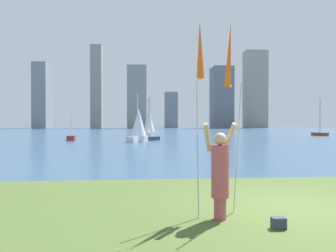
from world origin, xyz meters
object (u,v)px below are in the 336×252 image
object	(u,v)px
person	(220,172)
bag	(279,223)
sailboat_2	(71,138)
sailboat_0	(149,123)
sailboat_3	(320,134)
kite_flag_left	(200,54)
sailboat_1	(151,138)
sailboat_5	(138,125)
kite_flag_right	(229,59)

from	to	relation	value
person	bag	world-z (taller)	person
person	sailboat_2	distance (m)	30.79
bag	sailboat_0	distance (m)	38.20
sailboat_3	sailboat_0	bearing A→B (deg)	-178.26
sailboat_2	sailboat_3	bearing A→B (deg)	14.70
kite_flag_left	sailboat_0	bearing A→B (deg)	90.50
kite_flag_left	sailboat_3	world-z (taller)	sailboat_3
sailboat_1	sailboat_5	distance (m)	3.20
bag	sailboat_5	bearing A→B (deg)	96.56
person	sailboat_1	size ratio (longest dim) A/B	0.39
person	kite_flag_right	xyz separation A→B (m)	(0.43, 0.85, 2.53)
kite_flag_right	bag	world-z (taller)	kite_flag_right
person	kite_flag_right	distance (m)	2.70
kite_flag_right	sailboat_1	distance (m)	27.77
person	kite_flag_left	distance (m)	2.46
sailboat_1	sailboat_0	bearing A→B (deg)	90.29
sailboat_5	sailboat_2	bearing A→B (deg)	155.89
sailboat_1	sailboat_5	bearing A→B (deg)	-118.52
person	kite_flag_right	bearing A→B (deg)	56.93
sailboat_1	sailboat_3	bearing A→B (deg)	21.18
sailboat_3	sailboat_5	bearing A→B (deg)	-155.22
sailboat_0	kite_flag_left	bearing A→B (deg)	-89.50
kite_flag_left	sailboat_5	bearing A→B (deg)	93.64
sailboat_2	sailboat_3	distance (m)	35.39
sailboat_0	sailboat_2	xyz separation A→B (m)	(-8.83, -8.20, -1.62)
kite_flag_right	sailboat_3	world-z (taller)	sailboat_3
person	kite_flag_left	world-z (taller)	kite_flag_left
kite_flag_left	sailboat_0	distance (m)	37.54
sailboat_3	person	bearing A→B (deg)	-122.80
kite_flag_left	kite_flag_right	xyz separation A→B (m)	(0.87, 0.90, 0.11)
bag	sailboat_0	size ratio (longest dim) A/B	0.05
kite_flag_right	sailboat_3	bearing A→B (deg)	57.08
kite_flag_left	sailboat_0	xyz separation A→B (m)	(-0.33, 37.51, -1.50)
sailboat_0	sailboat_1	size ratio (longest dim) A/B	1.06
person	sailboat_1	xyz separation A→B (m)	(-0.72, 28.40, -0.71)
sailboat_3	bag	bearing A→B (deg)	-121.32
kite_flag_right	sailboat_0	distance (m)	36.66
sailboat_0	sailboat_5	bearing A→B (deg)	-96.51
sailboat_5	bag	bearing A→B (deg)	-83.44
sailboat_3	sailboat_5	distance (m)	29.47
sailboat_3	kite_flag_left	bearing A→B (deg)	-123.22
person	kite_flag_right	world-z (taller)	kite_flag_right
person	sailboat_2	bearing A→B (deg)	102.14
kite_flag_right	sailboat_1	world-z (taller)	sailboat_1
sailboat_0	sailboat_2	distance (m)	12.16
sailboat_0	sailboat_2	size ratio (longest dim) A/B	1.46
kite_flag_left	sailboat_3	size ratio (longest dim) A/B	0.73
person	sailboat_2	xyz separation A→B (m)	(-9.59, 29.25, -0.69)
sailboat_2	sailboat_3	xyz separation A→B (m)	(34.23, 8.98, 0.02)
bag	sailboat_0	xyz separation A→B (m)	(-1.73, 38.12, 1.81)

